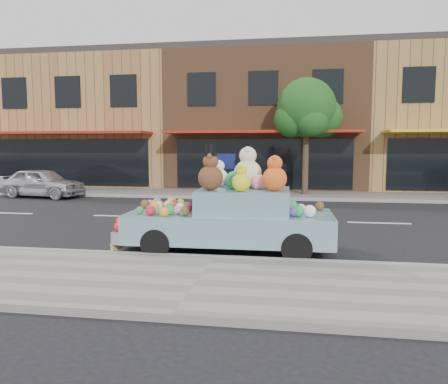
# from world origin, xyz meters

# --- Properties ---
(ground) EXTENTS (120.00, 120.00, 0.00)m
(ground) POSITION_xyz_m (0.00, 0.00, 0.00)
(ground) COLOR black
(ground) RESTS_ON ground
(near_sidewalk) EXTENTS (60.00, 3.00, 0.12)m
(near_sidewalk) POSITION_xyz_m (0.00, -6.50, 0.06)
(near_sidewalk) COLOR gray
(near_sidewalk) RESTS_ON ground
(far_sidewalk) EXTENTS (60.00, 3.00, 0.12)m
(far_sidewalk) POSITION_xyz_m (0.00, 6.50, 0.06)
(far_sidewalk) COLOR gray
(far_sidewalk) RESTS_ON ground
(near_kerb) EXTENTS (60.00, 0.12, 0.13)m
(near_kerb) POSITION_xyz_m (0.00, -5.00, 0.07)
(near_kerb) COLOR gray
(near_kerb) RESTS_ON ground
(far_kerb) EXTENTS (60.00, 0.12, 0.13)m
(far_kerb) POSITION_xyz_m (0.00, 5.00, 0.07)
(far_kerb) COLOR gray
(far_kerb) RESTS_ON ground
(storefront_left) EXTENTS (10.00, 9.80, 7.30)m
(storefront_left) POSITION_xyz_m (-10.00, 11.97, 3.64)
(storefront_left) COLOR olive
(storefront_left) RESTS_ON ground
(storefront_mid) EXTENTS (10.00, 9.80, 7.30)m
(storefront_mid) POSITION_xyz_m (0.00, 11.97, 3.64)
(storefront_mid) COLOR brown
(storefront_mid) RESTS_ON ground
(street_tree) EXTENTS (3.00, 2.70, 5.22)m
(street_tree) POSITION_xyz_m (2.03, 6.55, 3.69)
(street_tree) COLOR #38281C
(street_tree) RESTS_ON ground
(car_silver) EXTENTS (3.99, 2.10, 1.29)m
(car_silver) POSITION_xyz_m (-9.41, 4.40, 0.65)
(car_silver) COLOR silver
(car_silver) RESTS_ON ground
(art_car) EXTENTS (4.52, 1.84, 2.30)m
(art_car) POSITION_xyz_m (0.20, -4.09, 0.80)
(art_car) COLOR black
(art_car) RESTS_ON ground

